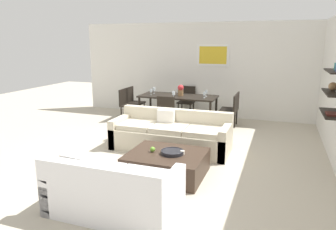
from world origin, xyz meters
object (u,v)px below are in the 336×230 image
Objects in this scene: sofa_beige at (171,135)px; dining_chair_left_near at (127,103)px; decorative_bowl at (172,152)px; candle_jar at (183,153)px; dining_chair_right_far at (233,107)px; dining_chair_left_far at (133,100)px; apple_on_coffee_table at (153,149)px; wine_glass_right_far at (206,92)px; centerpiece_vase at (181,90)px; coffee_table at (167,164)px; dining_chair_foot at (167,111)px; wine_glass_head at (182,89)px; wine_glass_left_near at (151,91)px; wine_glass_foot at (173,93)px; dining_chair_head at (187,99)px; wine_glass_left_far at (154,89)px; loveseat_white at (113,192)px; dining_chair_right_near at (230,110)px; dining_table at (178,98)px; wine_glass_right_near at (204,94)px.

dining_chair_left_near is at bearing 135.93° from sofa_beige.
decorative_bowl is (0.45, -1.24, 0.12)m from sofa_beige.
sofa_beige is 1.36m from candle_jar.
dining_chair_right_far is 2.86m from dining_chair_left_far.
dining_chair_left_far reaches higher than apple_on_coffee_table.
centerpiece_vase is (-0.67, -0.10, 0.03)m from wine_glass_right_far.
coffee_table is at bearing -87.64° from wine_glass_right_far.
dining_chair_foot and dining_chair_left_far have the same top height.
wine_glass_head is at bearing 100.43° from centerpiece_vase.
wine_glass_right_far is 1.50m from wine_glass_left_near.
wine_glass_head is 0.77m from wine_glass_foot.
dining_chair_left_near is at bearing 123.32° from apple_on_coffee_table.
wine_glass_foot is at bearing -90.00° from dining_chair_head.
wine_glass_head reaches higher than dining_chair_right_far.
wine_glass_left_far is at bearing -7.38° from dining_chair_left_far.
dining_chair_right_far is (0.29, 3.50, 0.09)m from candle_jar.
wine_glass_left_far and wine_glass_foot have the same top height.
coffee_table is 4.23× the size of centerpiece_vase.
centerpiece_vase reaches higher than candle_jar.
wine_glass_right_far is 0.89m from wine_glass_foot.
candle_jar is at bearing -59.43° from wine_glass_left_near.
loveseat_white reaches higher than decorative_bowl.
coffee_table is 3.20m from dining_chair_right_near.
wine_glass_left_near is (-1.38, 3.25, 0.43)m from apple_on_coffee_table.
coffee_table is 7.17× the size of wine_glass_foot.
wine_glass_foot is 0.79m from wine_glass_left_near.
wine_glass_foot is (-0.88, 2.95, 0.68)m from coffee_table.
wine_glass_head is (1.43, 0.18, 0.36)m from dining_chair_left_far.
dining_table is at bearing -170.56° from centerpiece_vase.
coffee_table is 3.52m from centerpiece_vase.
centerpiece_vase reaches higher than sofa_beige.
wine_glass_right_far reaches higher than dining_table.
centerpiece_vase is (-0.81, 3.35, 0.71)m from coffee_table.
dining_chair_head is at bearing 100.17° from sofa_beige.
decorative_bowl is 2.24× the size of wine_glass_right_far.
wine_glass_left_near reaches higher than decorative_bowl.
dining_chair_head is (-1.43, 1.05, 0.00)m from dining_chair_right_near.
candle_jar is (0.51, 1.39, 0.12)m from loveseat_white.
wine_glass_left_far is at bearing 119.89° from sofa_beige.
wine_glass_foot is (-0.53, 1.71, 0.58)m from sofa_beige.
sofa_beige is 13.82× the size of wine_glass_left_far.
wine_glass_left_near reaches higher than candle_jar.
apple_on_coffee_table is 3.07m from wine_glass_foot.
wine_glass_left_far is at bearing 171.57° from dining_table.
dining_chair_left_near reaches higher than candle_jar.
loveseat_white is 4.84m from wine_glass_right_far.
dining_table is (-0.64, 4.69, 0.39)m from loveseat_white.
candle_jar is at bearing -83.20° from wine_glass_right_far.
apple_on_coffee_table is 3.28m from wine_glass_right_near.
coffee_table is at bearing 79.85° from loveseat_white.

